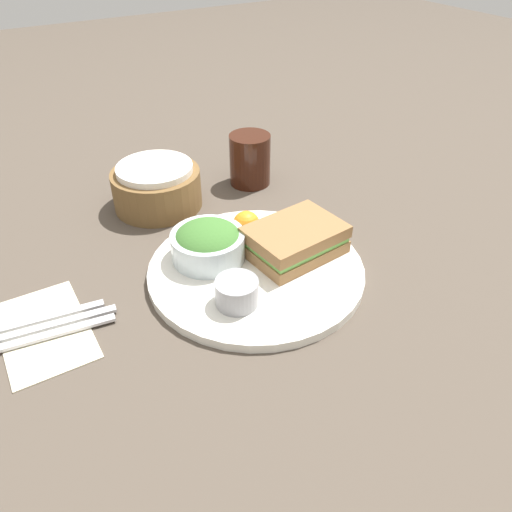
% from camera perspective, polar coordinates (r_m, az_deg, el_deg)
% --- Properties ---
extents(ground_plane, '(4.00, 4.00, 0.00)m').
position_cam_1_polar(ground_plane, '(0.78, 0.00, -2.04)').
color(ground_plane, '#4C4238').
extents(plate, '(0.33, 0.33, 0.01)m').
position_cam_1_polar(plate, '(0.78, 0.00, -1.62)').
color(plate, white).
rests_on(plate, ground_plane).
extents(sandwich, '(0.16, 0.12, 0.05)m').
position_cam_1_polar(sandwich, '(0.79, 4.55, 1.75)').
color(sandwich, olive).
rests_on(sandwich, plate).
extents(salad_bowl, '(0.12, 0.12, 0.06)m').
position_cam_1_polar(salad_bowl, '(0.78, -5.51, 1.51)').
color(salad_bowl, silver).
rests_on(salad_bowl, plate).
extents(dressing_cup, '(0.06, 0.06, 0.04)m').
position_cam_1_polar(dressing_cup, '(0.70, -2.20, -4.17)').
color(dressing_cup, '#99999E').
rests_on(dressing_cup, plate).
extents(orange_wedge, '(0.05, 0.05, 0.05)m').
position_cam_1_polar(orange_wedge, '(0.83, -1.12, 3.65)').
color(orange_wedge, orange).
rests_on(orange_wedge, plate).
extents(drink_glass, '(0.08, 0.08, 0.10)m').
position_cam_1_polar(drink_glass, '(1.01, -0.70, 10.96)').
color(drink_glass, '#38190F').
rests_on(drink_glass, ground_plane).
extents(bread_basket, '(0.16, 0.16, 0.08)m').
position_cam_1_polar(bread_basket, '(0.95, -11.27, 7.77)').
color(bread_basket, brown).
rests_on(bread_basket, ground_plane).
extents(napkin, '(0.11, 0.18, 0.00)m').
position_cam_1_polar(napkin, '(0.74, -23.05, -7.77)').
color(napkin, beige).
rests_on(napkin, ground_plane).
extents(fork, '(0.19, 0.04, 0.01)m').
position_cam_1_polar(fork, '(0.73, -23.03, -8.44)').
color(fork, silver).
rests_on(fork, napkin).
extents(knife, '(0.20, 0.04, 0.01)m').
position_cam_1_polar(knife, '(0.74, -23.13, -7.52)').
color(knife, silver).
rests_on(knife, napkin).
extents(spoon, '(0.17, 0.03, 0.01)m').
position_cam_1_polar(spoon, '(0.76, -23.24, -6.63)').
color(spoon, silver).
rests_on(spoon, napkin).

